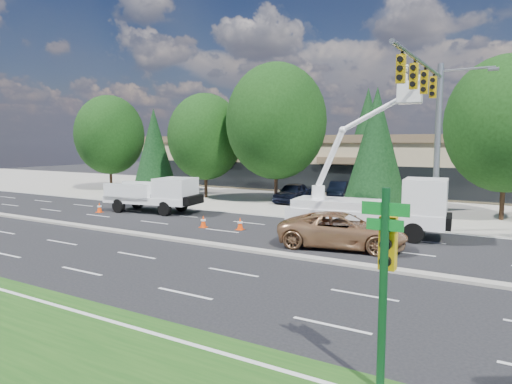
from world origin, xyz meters
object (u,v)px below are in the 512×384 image
Objects in this scene: signal_mast at (432,118)px; street_sign_pole at (385,268)px; minivan at (342,230)px; bucket_truck at (378,201)px; utility_pickup at (157,198)px.

signal_mast is 2.54× the size of street_sign_pole.
bucket_truck is at bearing -21.64° from minivan.
bucket_truck reaches higher than street_sign_pole.
signal_mast is 18.41m from utility_pickup.
street_sign_pole is 0.60× the size of utility_pickup.
signal_mast is at bearing 11.55° from bucket_truck.
minivan is (14.72, -3.48, -0.20)m from utility_pickup.
utility_pickup is 1.15× the size of minivan.
bucket_truck is (-2.34, -0.77, -4.22)m from signal_mast.
signal_mast is 1.75× the size of minivan.
street_sign_pole is (1.97, -15.45, -3.61)m from signal_mast.
utility_pickup is at bearing 65.36° from minivan.
signal_mast reaches higher than utility_pickup.
signal_mast is at bearing -46.36° from minivan.
bucket_truck is at bearing -161.90° from signal_mast.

